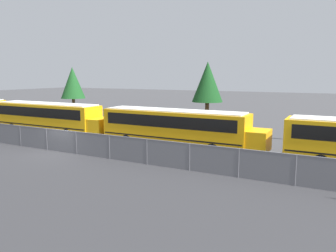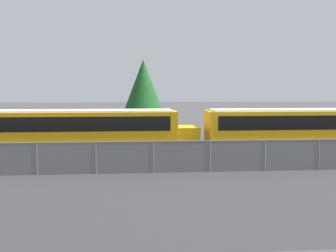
# 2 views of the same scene
# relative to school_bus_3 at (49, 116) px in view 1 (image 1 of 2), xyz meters

# --- Properties ---
(ground_plane) EXTENTS (200.00, 200.00, 0.00)m
(ground_plane) POSITION_rel_school_bus_3_xyz_m (6.67, -5.00, -1.84)
(ground_plane) COLOR #38383A
(fence) EXTENTS (124.57, 0.07, 1.72)m
(fence) POSITION_rel_school_bus_3_xyz_m (6.67, -5.00, -0.97)
(fence) COLOR #9EA0A5
(fence) RESTS_ON ground_plane
(school_bus_3) EXTENTS (13.47, 2.49, 3.10)m
(school_bus_3) POSITION_rel_school_bus_3_xyz_m (0.00, 0.00, 0.00)
(school_bus_3) COLOR #EDA80F
(school_bus_3) RESTS_ON ground_plane
(school_bus_4) EXTENTS (13.47, 2.49, 3.10)m
(school_bus_4) POSITION_rel_school_bus_3_xyz_m (13.94, 0.06, 0.00)
(school_bus_4) COLOR orange
(school_bus_4) RESTS_ON ground_plane
(tree_2) EXTENTS (3.37, 3.37, 7.27)m
(tree_2) POSITION_rel_school_bus_3_xyz_m (12.25, 11.13, 3.19)
(tree_2) COLOR #51381E
(tree_2) RESTS_ON ground_plane
(tree_3) EXTENTS (3.50, 3.50, 6.98)m
(tree_3) POSITION_rel_school_bus_3_xyz_m (-9.76, 13.63, 2.83)
(tree_3) COLOR #51381E
(tree_3) RESTS_ON ground_plane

